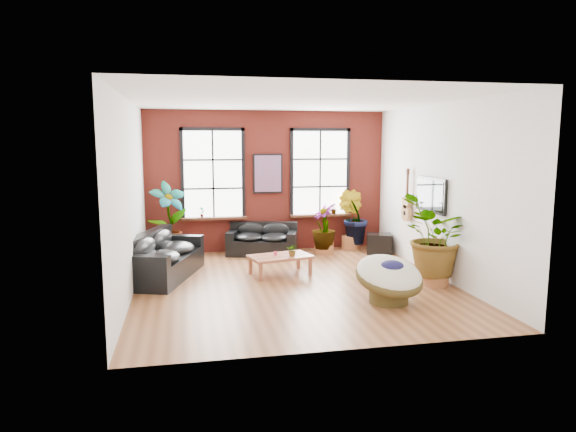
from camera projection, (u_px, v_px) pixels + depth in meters
name	position (u px, v px, depth m)	size (l,w,h in m)	color
room	(293.00, 194.00, 9.85)	(6.04, 6.54, 3.54)	brown
sofa_back	(262.00, 240.00, 12.57)	(1.83, 1.26, 0.77)	black
sofa_left	(162.00, 257.00, 10.38)	(1.65, 2.50, 0.91)	black
coffee_table	(280.00, 258.00, 10.63)	(1.38, 0.99, 0.48)	brown
papasan_chair	(389.00, 277.00, 8.76)	(1.37, 1.39, 0.87)	#4B3E1B
poster	(268.00, 174.00, 12.77)	(0.74, 0.06, 0.98)	black
tv_wall_unit	(423.00, 199.00, 10.88)	(0.13, 1.86, 1.20)	black
media_box	(379.00, 244.00, 12.64)	(0.71, 0.65, 0.49)	black
pot_back_left	(170.00, 251.00, 12.09)	(0.50, 0.50, 0.35)	#9D5B33
pot_back_right	(351.00, 243.00, 13.15)	(0.50, 0.50, 0.35)	#9D5B33
pot_right_wall	(436.00, 276.00, 9.87)	(0.61, 0.61, 0.36)	#9D5B33
pot_mid	(324.00, 247.00, 12.64)	(0.58, 0.58, 0.34)	#9D5B33
floor_plant_back_left	(169.00, 217.00, 11.97)	(0.89, 0.60, 1.69)	#1A3F10
floor_plant_back_right	(353.00, 217.00, 13.06)	(0.76, 0.61, 1.37)	#1A3F10
floor_plant_right_wall	(436.00, 237.00, 9.76)	(1.42, 1.23, 1.58)	#1A3F10
floor_plant_mid	(324.00, 227.00, 12.54)	(0.60, 0.60, 1.07)	#1A3F10
table_plant	(293.00, 250.00, 10.54)	(0.23, 0.20, 0.26)	#1A3F10
sill_plant_left	(202.00, 212.00, 12.53)	(0.14, 0.10, 0.27)	#1A3F10
sill_plant_right	(334.00, 209.00, 13.18)	(0.15, 0.15, 0.27)	#1A3F10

